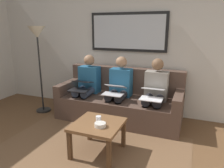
{
  "coord_description": "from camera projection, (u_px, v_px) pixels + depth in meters",
  "views": [
    {
      "loc": [
        -1.22,
        1.4,
        1.64
      ],
      "look_at": [
        0.0,
        -1.7,
        0.75
      ],
      "focal_mm": 34.26,
      "sensor_mm": 36.0,
      "label": 1
    }
  ],
  "objects": [
    {
      "name": "area_rug",
      "position": [
        89.0,
        153.0,
        2.88
      ],
      "size": [
        2.6,
        1.8,
        0.01
      ],
      "primitive_type": "cube",
      "color": "brown",
      "rests_on": "ground_plane"
    },
    {
      "name": "bowl",
      "position": [
        100.0,
        125.0,
        2.67
      ],
      "size": [
        0.14,
        0.14,
        0.05
      ],
      "primitive_type": "cylinder",
      "color": "beige",
      "rests_on": "coffee_table"
    },
    {
      "name": "laptop_silver",
      "position": [
        114.0,
        90.0,
        3.58
      ],
      "size": [
        0.34,
        0.35,
        0.15
      ],
      "color": "silver"
    },
    {
      "name": "framed_mirror",
      "position": [
        128.0,
        32.0,
        3.97
      ],
      "size": [
        1.47,
        0.05,
        0.71
      ],
      "color": "black"
    },
    {
      "name": "coffee_table",
      "position": [
        98.0,
        128.0,
        2.79
      ],
      "size": [
        0.61,
        0.61,
        0.43
      ],
      "color": "brown",
      "rests_on": "ground_plane"
    },
    {
      "name": "laptop_white",
      "position": [
        152.0,
        93.0,
        3.35
      ],
      "size": [
        0.35,
        0.39,
        0.16
      ],
      "color": "white"
    },
    {
      "name": "laptop_black",
      "position": [
        81.0,
        85.0,
        3.8
      ],
      "size": [
        0.34,
        0.38,
        0.16
      ],
      "color": "black"
    },
    {
      "name": "standing_lamp",
      "position": [
        38.0,
        42.0,
        3.97
      ],
      "size": [
        0.32,
        0.32,
        1.66
      ],
      "color": "black",
      "rests_on": "ground_plane"
    },
    {
      "name": "person_right",
      "position": [
        87.0,
        84.0,
        4.03
      ],
      "size": [
        0.38,
        0.58,
        1.14
      ],
      "color": "#235B84",
      "rests_on": "couch"
    },
    {
      "name": "cup",
      "position": [
        99.0,
        119.0,
        2.78
      ],
      "size": [
        0.07,
        0.07,
        0.09
      ],
      "primitive_type": "cylinder",
      "color": "silver",
      "rests_on": "coffee_table"
    },
    {
      "name": "person_middle",
      "position": [
        119.0,
        87.0,
        3.8
      ],
      "size": [
        0.38,
        0.58,
        1.14
      ],
      "color": "#235B84",
      "rests_on": "couch"
    },
    {
      "name": "couch",
      "position": [
        120.0,
        102.0,
        3.94
      ],
      "size": [
        2.2,
        0.9,
        0.9
      ],
      "color": "#4C382D",
      "rests_on": "ground_plane"
    },
    {
      "name": "wall_rear",
      "position": [
        129.0,
        45.0,
        4.12
      ],
      "size": [
        6.0,
        0.12,
        2.6
      ],
      "primitive_type": "cube",
      "color": "beige",
      "rests_on": "ground_plane"
    },
    {
      "name": "person_left",
      "position": [
        155.0,
        91.0,
        3.57
      ],
      "size": [
        0.38,
        0.58,
        1.14
      ],
      "color": "gray",
      "rests_on": "couch"
    }
  ]
}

